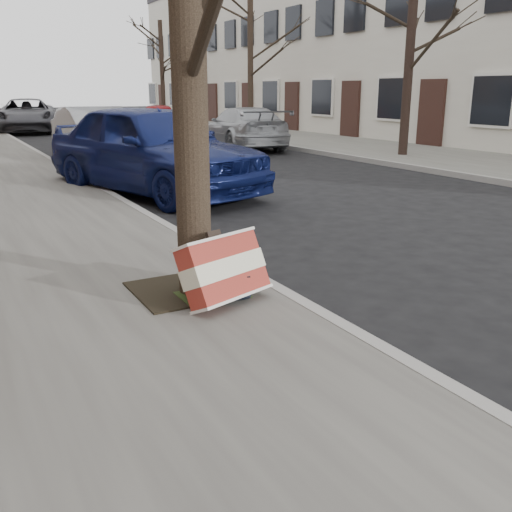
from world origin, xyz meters
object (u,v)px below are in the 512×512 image
suitcase_red (224,269)px  car_near_front (153,148)px  car_near_mid (98,135)px  suitcase_navy (218,281)px

suitcase_red → car_near_front: (1.43, 5.80, 0.40)m
car_near_front → car_near_mid: bearing=70.1°
car_near_front → car_near_mid: (0.30, 5.15, -0.11)m
suitcase_red → suitcase_navy: suitcase_red is taller
suitcase_red → car_near_front: 5.99m
suitcase_red → suitcase_navy: 0.10m
suitcase_red → car_near_mid: car_near_mid is taller
suitcase_navy → car_near_front: 6.01m
suitcase_red → suitcase_navy: bearing=159.8°
suitcase_red → car_near_mid: 11.09m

